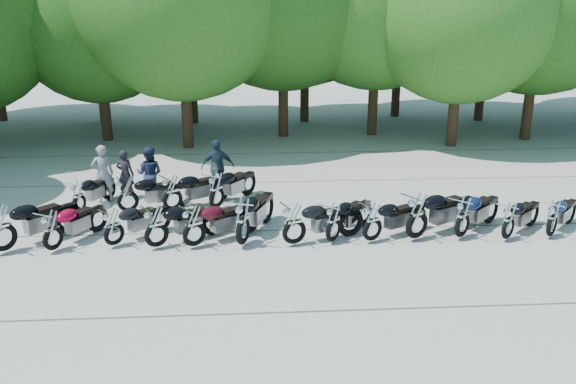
{
  "coord_description": "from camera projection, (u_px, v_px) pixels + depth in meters",
  "views": [
    {
      "loc": [
        -1.0,
        -13.95,
        6.14
      ],
      "look_at": [
        0.0,
        1.5,
        1.1
      ],
      "focal_mm": 38.0,
      "sensor_mm": 36.0,
      "label": 1
    }
  ],
  "objects": [
    {
      "name": "ground",
      "position": [
        292.0,
        252.0,
        15.2
      ],
      "size": [
        90.0,
        90.0,
        0.0
      ],
      "primitive_type": "plane",
      "color": "#A09C91",
      "rests_on": "ground"
    },
    {
      "name": "tree_11",
      "position": [
        189.0,
        8.0,
        28.86
      ],
      "size": [
        7.56,
        7.56,
        9.28
      ],
      "color": "#3A2614",
      "rests_on": "ground"
    },
    {
      "name": "motorcycle_14",
      "position": [
        127.0,
        193.0,
        17.71
      ],
      "size": [
        2.28,
        1.38,
        1.24
      ],
      "primitive_type": null,
      "rotation": [
        0.0,
        0.0,
        1.92
      ],
      "color": "black",
      "rests_on": "ground"
    },
    {
      "name": "motorcycle_4",
      "position": [
        194.0,
        225.0,
        15.27
      ],
      "size": [
        2.26,
        1.82,
        1.27
      ],
      "primitive_type": null,
      "rotation": [
        0.0,
        0.0,
        2.16
      ],
      "color": "#3F0813",
      "rests_on": "ground"
    },
    {
      "name": "tree_14",
      "position": [
        489.0,
        1.0,
        29.32
      ],
      "size": [
        8.02,
        8.02,
        9.84
      ],
      "color": "#3A2614",
      "rests_on": "ground"
    },
    {
      "name": "rider_2",
      "position": [
        218.0,
        167.0,
        19.39
      ],
      "size": [
        1.1,
        0.59,
        1.79
      ],
      "primitive_type": "imported",
      "rotation": [
        0.0,
        0.0,
        3.29
      ],
      "color": "#1C2E3B",
      "rests_on": "ground"
    },
    {
      "name": "rider_3",
      "position": [
        125.0,
        174.0,
        18.96
      ],
      "size": [
        0.66,
        0.52,
        1.58
      ],
      "primitive_type": "imported",
      "rotation": [
        0.0,
        0.0,
        2.88
      ],
      "color": "black",
      "rests_on": "ground"
    },
    {
      "name": "motorcycle_7",
      "position": [
        333.0,
        221.0,
        15.6
      ],
      "size": [
        1.91,
        2.07,
        1.22
      ],
      "primitive_type": null,
      "rotation": [
        0.0,
        0.0,
        2.43
      ],
      "color": "black",
      "rests_on": "ground"
    },
    {
      "name": "motorcycle_11",
      "position": [
        509.0,
        220.0,
        15.75
      ],
      "size": [
        1.95,
        1.86,
        1.17
      ],
      "primitive_type": null,
      "rotation": [
        0.0,
        0.0,
        2.31
      ],
      "color": "black",
      "rests_on": "ground"
    },
    {
      "name": "tree_12",
      "position": [
        305.0,
        3.0,
        29.17
      ],
      "size": [
        7.88,
        7.88,
        9.67
      ],
      "color": "#3A2614",
      "rests_on": "ground"
    },
    {
      "name": "motorcycle_0",
      "position": [
        2.0,
        227.0,
        14.94
      ],
      "size": [
        2.25,
        2.32,
        1.4
      ],
      "primitive_type": null,
      "rotation": [
        0.0,
        0.0,
        2.38
      ],
      "color": "black",
      "rests_on": "ground"
    },
    {
      "name": "motorcycle_9",
      "position": [
        417.0,
        214.0,
        15.71
      ],
      "size": [
        2.61,
        1.96,
        1.45
      ],
      "primitive_type": null,
      "rotation": [
        0.0,
        0.0,
        2.1
      ],
      "color": "black",
      "rests_on": "ground"
    },
    {
      "name": "motorcycle_2",
      "position": [
        113.0,
        226.0,
        15.36
      ],
      "size": [
        1.88,
        1.89,
        1.15
      ],
      "primitive_type": null,
      "rotation": [
        0.0,
        0.0,
        2.36
      ],
      "color": "black",
      "rests_on": "ground"
    },
    {
      "name": "motorcycle_15",
      "position": [
        172.0,
        192.0,
        17.82
      ],
      "size": [
        2.25,
        1.86,
        1.28
      ],
      "primitive_type": null,
      "rotation": [
        0.0,
        0.0,
        2.18
      ],
      "color": "black",
      "rests_on": "ground"
    },
    {
      "name": "tree_6",
      "position": [
        463.0,
        3.0,
        24.13
      ],
      "size": [
        8.0,
        8.0,
        9.82
      ],
      "color": "#3A2614",
      "rests_on": "ground"
    },
    {
      "name": "rider_0",
      "position": [
        103.0,
        174.0,
        18.63
      ],
      "size": [
        0.76,
        0.61,
        1.81
      ],
      "primitive_type": "imported",
      "rotation": [
        0.0,
        0.0,
        3.45
      ],
      "color": "gray",
      "rests_on": "ground"
    },
    {
      "name": "motorcycle_3",
      "position": [
        156.0,
        225.0,
        15.22
      ],
      "size": [
        2.28,
        1.79,
        1.28
      ],
      "primitive_type": null,
      "rotation": [
        0.0,
        0.0,
        2.13
      ],
      "color": "black",
      "rests_on": "ground"
    },
    {
      "name": "motorcycle_8",
      "position": [
        373.0,
        221.0,
        15.62
      ],
      "size": [
        2.19,
        1.64,
        1.21
      ],
      "primitive_type": null,
      "rotation": [
        0.0,
        0.0,
        2.09
      ],
      "color": "black",
      "rests_on": "ground"
    },
    {
      "name": "motorcycle_5",
      "position": [
        243.0,
        220.0,
        15.34
      ],
      "size": [
        1.63,
        2.65,
        1.44
      ],
      "primitive_type": null,
      "rotation": [
        0.0,
        0.0,
        2.78
      ],
      "color": "black",
      "rests_on": "ground"
    },
    {
      "name": "motorcycle_13",
      "position": [
        78.0,
        196.0,
        17.59
      ],
      "size": [
        1.34,
        2.15,
        1.17
      ],
      "primitive_type": null,
      "rotation": [
        0.0,
        0.0,
        2.77
      ],
      "color": "black",
      "rests_on": "ground"
    },
    {
      "name": "tree_10",
      "position": [
        94.0,
        5.0,
        29.04
      ],
      "size": [
        7.78,
        7.78,
        9.55
      ],
      "color": "#3A2614",
      "rests_on": "ground"
    },
    {
      "name": "tree_2",
      "position": [
        96.0,
        15.0,
        25.3
      ],
      "size": [
        7.31,
        7.31,
        8.97
      ],
      "color": "#3A2614",
      "rests_on": "ground"
    },
    {
      "name": "motorcycle_10",
      "position": [
        463.0,
        216.0,
        15.84
      ],
      "size": [
        2.14,
        2.09,
        1.3
      ],
      "primitive_type": null,
      "rotation": [
        0.0,
        0.0,
        2.33
      ],
      "color": "#0E193F",
      "rests_on": "ground"
    },
    {
      "name": "rider_1",
      "position": [
        150.0,
        174.0,
        18.77
      ],
      "size": [
        0.96,
        0.82,
        1.72
      ],
      "primitive_type": "imported",
      "rotation": [
        0.0,
        0.0,
        2.92
      ],
      "color": "#212945",
      "rests_on": "ground"
    },
    {
      "name": "motorcycle_6",
      "position": [
        294.0,
        222.0,
        15.39
      ],
      "size": [
        2.38,
        1.48,
        1.29
      ],
      "primitive_type": null,
      "rotation": [
        0.0,
        0.0,
        1.94
      ],
      "color": "black",
      "rests_on": "ground"
    },
    {
      "name": "motorcycle_16",
      "position": [
        216.0,
        189.0,
        18.01
      ],
      "size": [
        1.87,
        2.28,
        1.29
      ],
      "primitive_type": null,
      "rotation": [
        0.0,
        0.0,
        2.54
      ],
      "color": "black",
      "rests_on": "ground"
    },
    {
      "name": "motorcycle_1",
      "position": [
        52.0,
        229.0,
        15.06
      ],
      "size": [
        1.65,
        2.19,
        1.22
      ],
      "primitive_type": null,
      "rotation": [
        0.0,
        0.0,
        2.62
      ],
      "color": "maroon",
      "rests_on": "ground"
    },
    {
      "name": "motorcycle_12",
      "position": [
        553.0,
        217.0,
        15.93
      ],
      "size": [
        1.88,
        1.88,
        1.15
      ],
      "primitive_type": null,
      "rotation": [
        0.0,
        0.0,
        2.36
      ],
      "color": "#0E203E",
      "rests_on": "ground"
    }
  ]
}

